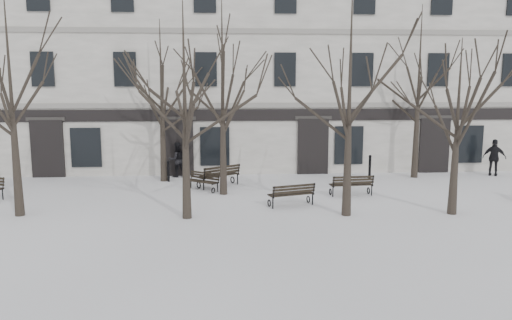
{
  "coord_description": "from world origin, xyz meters",
  "views": [
    {
      "loc": [
        -1.23,
        -17.6,
        4.74
      ],
      "look_at": [
        0.18,
        3.0,
        1.53
      ],
      "focal_mm": 35.0,
      "sensor_mm": 36.0,
      "label": 1
    }
  ],
  "objects": [
    {
      "name": "tree_2",
      "position": [
        3.22,
        -0.36,
        4.94
      ],
      "size": [
        5.54,
        5.54,
        7.91
      ],
      "color": "black",
      "rests_on": "ground"
    },
    {
      "name": "pedestrian_c",
      "position": [
        12.69,
        6.75,
        0.0
      ],
      "size": [
        1.18,
        0.99,
        1.89
      ],
      "primitive_type": "imported",
      "rotation": [
        0.0,
        0.0,
        2.57
      ],
      "color": "black",
      "rests_on": "ground"
    },
    {
      "name": "bollard_b",
      "position": [
        6.14,
        6.54,
        0.63
      ],
      "size": [
        0.15,
        0.15,
        1.18
      ],
      "color": "black",
      "rests_on": "ground"
    },
    {
      "name": "bench_3",
      "position": [
        -2.11,
        4.23,
        0.44
      ],
      "size": [
        1.61,
        1.4,
        0.81
      ],
      "rotation": [
        0.0,
        0.0,
        -0.64
      ],
      "color": "black",
      "rests_on": "ground"
    },
    {
      "name": "tree_3",
      "position": [
        7.12,
        -0.43,
        3.92
      ],
      "size": [
        4.4,
        4.4,
        6.28
      ],
      "color": "black",
      "rests_on": "ground"
    },
    {
      "name": "bench_1",
      "position": [
        1.45,
        1.11,
        0.49
      ],
      "size": [
        1.88,
        1.15,
        0.9
      ],
      "rotation": [
        0.0,
        0.0,
        3.45
      ],
      "color": "black",
      "rests_on": "ground"
    },
    {
      "name": "bench_2",
      "position": [
        4.22,
        2.72,
        0.49
      ],
      "size": [
        1.85,
        0.81,
        0.91
      ],
      "rotation": [
        0.0,
        0.0,
        3.23
      ],
      "color": "black",
      "rests_on": "ground"
    },
    {
      "name": "tree_0",
      "position": [
        -8.53,
        0.4,
        5.0
      ],
      "size": [
        5.6,
        5.6,
        7.99
      ],
      "color": "black",
      "rests_on": "ground"
    },
    {
      "name": "building",
      "position": [
        0.0,
        12.96,
        5.52
      ],
      "size": [
        40.4,
        10.2,
        11.4
      ],
      "color": "silver",
      "rests_on": "ground"
    },
    {
      "name": "tree_1",
      "position": [
        -2.49,
        -0.35,
        4.66
      ],
      "size": [
        5.22,
        5.22,
        7.45
      ],
      "color": "black",
      "rests_on": "ground"
    },
    {
      "name": "bench_4",
      "position": [
        -1.37,
        4.99,
        0.55
      ],
      "size": [
        2.03,
        1.73,
        1.01
      ],
      "rotation": [
        0.0,
        0.0,
        3.76
      ],
      "color": "black",
      "rests_on": "ground"
    },
    {
      "name": "tree_5",
      "position": [
        -1.19,
        3.4,
        5.07
      ],
      "size": [
        5.68,
        5.68,
        8.11
      ],
      "color": "black",
      "rests_on": "ground"
    },
    {
      "name": "tree_4",
      "position": [
        -4.07,
        6.51,
        4.8
      ],
      "size": [
        5.38,
        5.38,
        7.68
      ],
      "color": "black",
      "rests_on": "ground"
    },
    {
      "name": "ground",
      "position": [
        0.0,
        0.0,
        0.0
      ],
      "size": [
        100.0,
        100.0,
        0.0
      ],
      "primitive_type": "plane",
      "color": "white",
      "rests_on": "ground"
    },
    {
      "name": "bollard_a",
      "position": [
        -3.83,
        6.34,
        0.56
      ],
      "size": [
        0.13,
        0.13,
        1.04
      ],
      "color": "black",
      "rests_on": "ground"
    },
    {
      "name": "pedestrian_b",
      "position": [
        -3.52,
        7.57,
        0.0
      ],
      "size": [
        1.06,
        0.97,
        1.78
      ],
      "primitive_type": "imported",
      "rotation": [
        0.0,
        0.0,
        3.56
      ],
      "color": "black",
      "rests_on": "ground"
    },
    {
      "name": "tree_6",
      "position": [
        8.46,
        6.6,
        5.3
      ],
      "size": [
        5.94,
        5.94,
        8.48
      ],
      "color": "black",
      "rests_on": "ground"
    }
  ]
}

